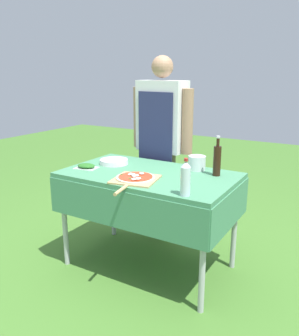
# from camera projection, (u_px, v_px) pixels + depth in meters

# --- Properties ---
(ground_plane) EXTENTS (12.00, 12.00, 0.00)m
(ground_plane) POSITION_uv_depth(u_px,v_px,m) (149.00, 265.00, 2.97)
(ground_plane) COLOR #477A2D
(prep_table) EXTENTS (1.34, 0.80, 0.80)m
(prep_table) POSITION_uv_depth(u_px,v_px,m) (149.00, 184.00, 2.79)
(prep_table) COLOR #478960
(prep_table) RESTS_ON ground
(person_cook) EXTENTS (0.64, 0.25, 1.71)m
(person_cook) POSITION_uv_depth(u_px,v_px,m) (162.00, 134.00, 3.28)
(person_cook) COLOR #70604C
(person_cook) RESTS_ON ground
(pizza_on_peel) EXTENTS (0.36, 0.53, 0.05)m
(pizza_on_peel) POSITION_uv_depth(u_px,v_px,m) (135.00, 179.00, 2.57)
(pizza_on_peel) COLOR tan
(pizza_on_peel) RESTS_ON prep_table
(oil_bottle) EXTENTS (0.06, 0.06, 0.30)m
(oil_bottle) POSITION_uv_depth(u_px,v_px,m) (217.00, 160.00, 2.66)
(oil_bottle) COLOR black
(oil_bottle) RESTS_ON prep_table
(water_bottle) EXTENTS (0.06, 0.06, 0.24)m
(water_bottle) POSITION_uv_depth(u_px,v_px,m) (185.00, 178.00, 2.23)
(water_bottle) COLOR silver
(water_bottle) RESTS_ON prep_table
(herb_container) EXTENTS (0.20, 0.15, 0.04)m
(herb_container) POSITION_uv_depth(u_px,v_px,m) (86.00, 166.00, 2.89)
(herb_container) COLOR silver
(herb_container) RESTS_ON prep_table
(mixing_tub) EXTENTS (0.14, 0.14, 0.11)m
(mixing_tub) POSITION_uv_depth(u_px,v_px,m) (197.00, 163.00, 2.84)
(mixing_tub) COLOR silver
(mixing_tub) RESTS_ON prep_table
(plate_stack) EXTENTS (0.24, 0.24, 0.04)m
(plate_stack) POSITION_uv_depth(u_px,v_px,m) (114.00, 162.00, 3.02)
(plate_stack) COLOR white
(plate_stack) RESTS_ON prep_table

